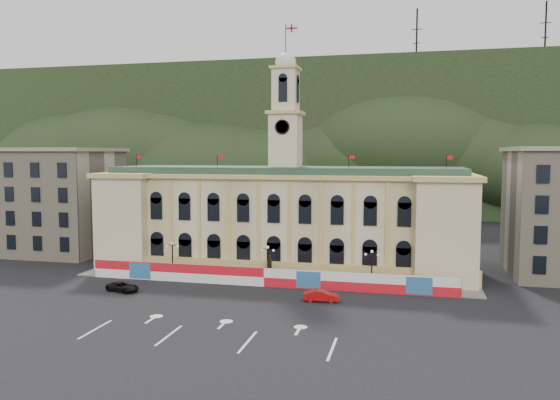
% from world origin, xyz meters
% --- Properties ---
extents(ground, '(260.00, 260.00, 0.00)m').
position_xyz_m(ground, '(0.00, 0.00, 0.00)').
color(ground, black).
rests_on(ground, ground).
extents(lane_markings, '(26.00, 10.00, 0.02)m').
position_xyz_m(lane_markings, '(0.00, -5.00, 0.00)').
color(lane_markings, white).
rests_on(lane_markings, ground).
extents(hill_ridge, '(230.00, 80.00, 64.00)m').
position_xyz_m(hill_ridge, '(0.03, 121.99, 19.48)').
color(hill_ridge, black).
rests_on(hill_ridge, ground).
extents(city_hall, '(56.20, 17.60, 37.10)m').
position_xyz_m(city_hall, '(0.00, 27.63, 7.85)').
color(city_hall, beige).
rests_on(city_hall, ground).
extents(side_building_left, '(21.00, 17.00, 18.60)m').
position_xyz_m(side_building_left, '(-43.00, 30.93, 9.33)').
color(side_building_left, '#B5A78B').
rests_on(side_building_left, ground).
extents(hoarding_fence, '(50.00, 0.44, 2.50)m').
position_xyz_m(hoarding_fence, '(0.06, 15.07, 1.25)').
color(hoarding_fence, red).
rests_on(hoarding_fence, ground).
extents(pavement, '(56.00, 5.50, 0.16)m').
position_xyz_m(pavement, '(0.00, 17.75, 0.08)').
color(pavement, slate).
rests_on(pavement, ground).
extents(statue, '(1.40, 1.40, 3.72)m').
position_xyz_m(statue, '(0.00, 18.00, 1.19)').
color(statue, '#595651').
rests_on(statue, ground).
extents(lamp_left, '(1.96, 0.44, 5.15)m').
position_xyz_m(lamp_left, '(-14.00, 17.00, 3.07)').
color(lamp_left, black).
rests_on(lamp_left, ground).
extents(lamp_center, '(1.96, 0.44, 5.15)m').
position_xyz_m(lamp_center, '(0.00, 17.00, 3.07)').
color(lamp_center, black).
rests_on(lamp_center, ground).
extents(lamp_right, '(1.96, 0.44, 5.15)m').
position_xyz_m(lamp_right, '(14.00, 17.00, 3.07)').
color(lamp_right, black).
rests_on(lamp_right, ground).
extents(red_sedan, '(2.41, 4.58, 1.40)m').
position_xyz_m(red_sedan, '(8.55, 9.52, 0.70)').
color(red_sedan, '#AA0C0D').
rests_on(red_sedan, ground).
extents(black_suv, '(4.12, 5.38, 1.23)m').
position_xyz_m(black_suv, '(-17.02, 8.36, 0.61)').
color(black_suv, black).
rests_on(black_suv, ground).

